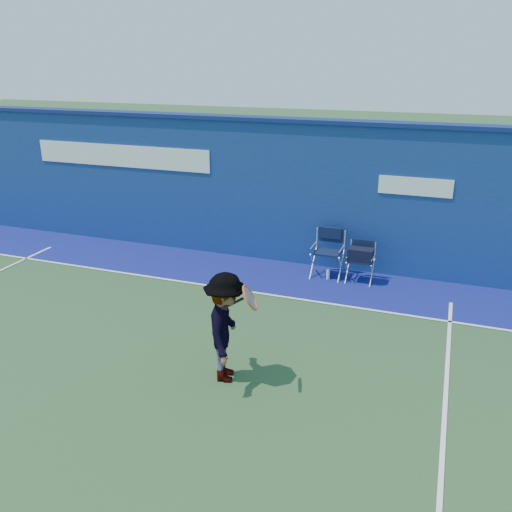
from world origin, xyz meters
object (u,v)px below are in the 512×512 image
(directors_chair_right, at_px, (360,266))
(tennis_player, at_px, (226,327))
(directors_chair_left, at_px, (327,261))
(water_bottle, at_px, (328,274))

(directors_chair_right, distance_m, tennis_player, 4.29)
(directors_chair_right, relative_size, tennis_player, 0.52)
(directors_chair_left, distance_m, tennis_player, 4.22)
(directors_chair_left, relative_size, directors_chair_right, 1.20)
(directors_chair_left, xyz_separation_m, water_bottle, (0.06, -0.16, -0.22))
(water_bottle, bearing_deg, tennis_player, -97.70)
(directors_chair_left, relative_size, water_bottle, 4.60)
(tennis_player, bearing_deg, directors_chair_right, 74.21)
(directors_chair_left, xyz_separation_m, directors_chair_right, (0.68, -0.06, 0.02))
(directors_chair_left, height_order, directors_chair_right, directors_chair_left)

